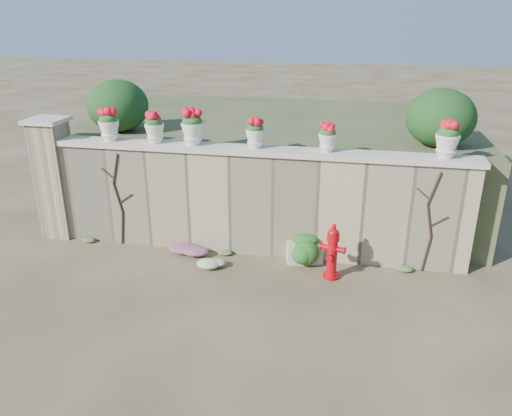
% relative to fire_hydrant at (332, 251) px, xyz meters
% --- Properties ---
extents(ground, '(80.00, 80.00, 0.00)m').
position_rel_fire_hydrant_xyz_m(ground, '(-1.58, -1.02, -0.52)').
color(ground, '#483924').
rests_on(ground, ground).
extents(stone_wall, '(8.00, 0.40, 2.00)m').
position_rel_fire_hydrant_xyz_m(stone_wall, '(-1.58, 0.78, 0.48)').
color(stone_wall, tan).
rests_on(stone_wall, ground).
extents(wall_cap, '(8.10, 0.52, 0.10)m').
position_rel_fire_hydrant_xyz_m(wall_cap, '(-1.58, 0.78, 1.53)').
color(wall_cap, beige).
rests_on(wall_cap, stone_wall).
extents(gate_pillar, '(0.72, 0.72, 2.48)m').
position_rel_fire_hydrant_xyz_m(gate_pillar, '(-5.73, 0.78, 0.74)').
color(gate_pillar, tan).
rests_on(gate_pillar, ground).
extents(raised_fill, '(9.00, 6.00, 2.00)m').
position_rel_fire_hydrant_xyz_m(raised_fill, '(-1.58, 3.98, 0.48)').
color(raised_fill, '#384C23').
rests_on(raised_fill, ground).
extents(back_shrub_left, '(1.30, 1.30, 1.10)m').
position_rel_fire_hydrant_xyz_m(back_shrub_left, '(-4.78, 1.98, 2.03)').
color(back_shrub_left, '#143814').
rests_on(back_shrub_left, raised_fill).
extents(back_shrub_right, '(1.30, 1.30, 1.10)m').
position_rel_fire_hydrant_xyz_m(back_shrub_right, '(1.82, 1.98, 2.03)').
color(back_shrub_right, '#143814').
rests_on(back_shrub_right, raised_fill).
extents(vine_left, '(0.60, 0.04, 1.91)m').
position_rel_fire_hydrant_xyz_m(vine_left, '(-4.25, 0.56, 0.47)').
color(vine_left, black).
rests_on(vine_left, ground).
extents(vine_right, '(0.60, 0.04, 1.91)m').
position_rel_fire_hydrant_xyz_m(vine_right, '(1.65, 0.56, 0.47)').
color(vine_right, black).
rests_on(vine_right, ground).
extents(fire_hydrant, '(0.45, 0.32, 1.03)m').
position_rel_fire_hydrant_xyz_m(fire_hydrant, '(0.00, 0.00, 0.00)').
color(fire_hydrant, '#C0070E').
rests_on(fire_hydrant, ground).
extents(planter_box, '(0.73, 0.53, 0.55)m').
position_rel_fire_hydrant_xyz_m(planter_box, '(-0.54, 0.53, -0.26)').
color(planter_box, beige).
rests_on(planter_box, ground).
extents(green_shrub, '(0.63, 0.57, 0.60)m').
position_rel_fire_hydrant_xyz_m(green_shrub, '(-0.53, 0.30, -0.22)').
color(green_shrub, '#1E5119').
rests_on(green_shrub, ground).
extents(magenta_clump, '(0.88, 0.59, 0.23)m').
position_rel_fire_hydrant_xyz_m(magenta_clump, '(-2.81, 0.37, -0.40)').
color(magenta_clump, '#BC258E').
rests_on(magenta_clump, ground).
extents(white_flowers, '(0.56, 0.45, 0.20)m').
position_rel_fire_hydrant_xyz_m(white_flowers, '(-2.14, -0.08, -0.42)').
color(white_flowers, white).
rests_on(white_flowers, ground).
extents(urn_pot_0, '(0.39, 0.39, 0.62)m').
position_rel_fire_hydrant_xyz_m(urn_pot_0, '(-4.40, 0.78, 1.89)').
color(urn_pot_0, silver).
rests_on(urn_pot_0, wall_cap).
extents(urn_pot_1, '(0.37, 0.37, 0.58)m').
position_rel_fire_hydrant_xyz_m(urn_pot_1, '(-3.48, 0.78, 1.87)').
color(urn_pot_1, silver).
rests_on(urn_pot_1, wall_cap).
extents(urn_pot_2, '(0.42, 0.42, 0.66)m').
position_rel_fire_hydrant_xyz_m(urn_pot_2, '(-2.73, 0.78, 1.91)').
color(urn_pot_2, silver).
rests_on(urn_pot_2, wall_cap).
extents(urn_pot_3, '(0.35, 0.35, 0.55)m').
position_rel_fire_hydrant_xyz_m(urn_pot_3, '(-1.54, 0.78, 1.85)').
color(urn_pot_3, silver).
rests_on(urn_pot_3, wall_cap).
extents(urn_pot_4, '(0.33, 0.33, 0.51)m').
position_rel_fire_hydrant_xyz_m(urn_pot_4, '(-0.23, 0.78, 1.83)').
color(urn_pot_4, silver).
rests_on(urn_pot_4, wall_cap).
extents(urn_pot_5, '(0.41, 0.41, 0.64)m').
position_rel_fire_hydrant_xyz_m(urn_pot_5, '(1.78, 0.78, 1.90)').
color(urn_pot_5, silver).
rests_on(urn_pot_5, wall_cap).
extents(terracotta_pot, '(0.24, 0.24, 0.29)m').
position_rel_fire_hydrant_xyz_m(terracotta_pot, '(1.84, 0.78, 1.71)').
color(terracotta_pot, '#A55332').
rests_on(terracotta_pot, wall_cap).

